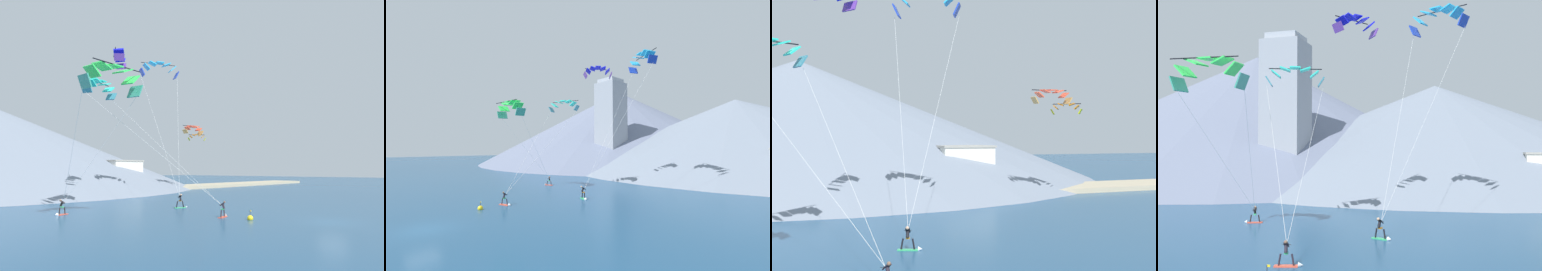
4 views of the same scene
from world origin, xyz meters
The scene contains 13 objects.
kitesurfer_near_lead centered at (-3.58, 9.26, 0.47)m, with size 1.78×0.83×1.68m.
kitesurfer_near_trail centered at (-13.30, 22.88, 0.47)m, with size 1.77×0.97×1.66m.
kitesurfer_mid_center centered at (0.22, 18.43, 0.56)m, with size 1.76×1.05×1.79m.
parafoil_kite_near_lead centered at (-8.89, 22.71, 14.04)m, with size 7.88×14.96×13.57m.
parafoil_kite_near_trail centered at (-12.99, 14.99, 13.29)m, with size 6.38×8.93×13.07m.
parafoil_kite_mid_center centered at (4.11, 26.61, 19.59)m, with size 6.96×9.90×19.19m.
parafoil_kite_distant_low_drift centered at (-3.84, 25.91, 19.51)m, with size 4.08×4.45×1.96m.
shoreline_strip centered at (0.00, 50.55, 0.35)m, with size 180.00×10.00×0.70m, color tan.
shore_building_promenade_mid centered at (-15.17, 55.51, 3.02)m, with size 9.85×5.44×6.02m.
shore_building_quay_east centered at (0.84, 54.76, 2.26)m, with size 7.36×5.47×4.51m.
highrise_tower centered at (-23.56, 53.88, 13.35)m, with size 7.00×7.00×27.12m.
mountain_peak_west_ridge centered at (-0.74, 92.21, 11.55)m, with size 114.90×114.90×23.10m.
mountain_peak_central_summit centered at (-48.50, 91.12, 16.36)m, with size 122.90×122.90×32.72m.
Camera 4 is at (6.60, -14.55, 6.84)m, focal length 40.00 mm.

